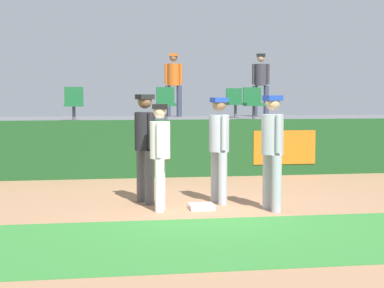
{
  "coord_description": "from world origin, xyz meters",
  "views": [
    {
      "loc": [
        -1.77,
        -9.85,
        1.86
      ],
      "look_at": [
        -0.04,
        0.99,
        1.0
      ],
      "focal_mm": 57.28,
      "sensor_mm": 36.0,
      "label": 1
    }
  ],
  "objects": [
    {
      "name": "field_wall",
      "position": [
        0.01,
        4.07,
        0.66
      ],
      "size": [
        18.0,
        0.26,
        1.32
      ],
      "color": "#19471E",
      "rests_on": "ground_plane"
    },
    {
      "name": "player_runner_visitor",
      "position": [
        0.35,
        0.47,
        1.06
      ],
      "size": [
        0.41,
        0.51,
        1.84
      ],
      "rotation": [
        0.0,
        0.0,
        -1.37
      ],
      "color": "#9EA3AD",
      "rests_on": "ground_plane"
    },
    {
      "name": "ground_plane",
      "position": [
        0.0,
        0.0,
        0.0
      ],
      "size": [
        60.0,
        60.0,
        0.0
      ],
      "primitive_type": "plane",
      "color": "#936B4C"
    },
    {
      "name": "seat_front_center",
      "position": [
        0.01,
        5.51,
        1.72
      ],
      "size": [
        0.46,
        0.44,
        0.84
      ],
      "color": "#4C4C51",
      "rests_on": "bleacher_platform"
    },
    {
      "name": "first_base",
      "position": [
        -0.04,
        -0.01,
        0.04
      ],
      "size": [
        0.4,
        0.4,
        0.08
      ],
      "primitive_type": "cube",
      "color": "white",
      "rests_on": "ground_plane"
    },
    {
      "name": "player_coach_visitor",
      "position": [
        1.06,
        -0.33,
        1.08
      ],
      "size": [
        0.41,
        0.52,
        1.87
      ],
      "rotation": [
        0.0,
        0.0,
        -1.4
      ],
      "color": "#9EA3AD",
      "rests_on": "ground_plane"
    },
    {
      "name": "player_fielder_home",
      "position": [
        -0.72,
        -0.01,
        1.0
      ],
      "size": [
        0.4,
        0.53,
        1.73
      ],
      "rotation": [
        0.0,
        0.0,
        -1.75
      ],
      "color": "white",
      "rests_on": "ground_plane"
    },
    {
      "name": "bleacher_platform",
      "position": [
        0.0,
        6.64,
        0.62
      ],
      "size": [
        18.0,
        4.8,
        1.25
      ],
      "primitive_type": "cube",
      "color": "#59595E",
      "rests_on": "ground_plane"
    },
    {
      "name": "spectator_hooded",
      "position": [
        0.57,
        8.31,
        2.34
      ],
      "size": [
        0.52,
        0.41,
        1.88
      ],
      "rotation": [
        0.0,
        0.0,
        2.99
      ],
      "color": "#33384C",
      "rests_on": "bleacher_platform"
    },
    {
      "name": "player_umpire",
      "position": [
        -0.91,
        0.68,
        1.1
      ],
      "size": [
        0.46,
        0.5,
        1.89
      ],
      "rotation": [
        0.0,
        0.0,
        -1.2
      ],
      "color": "#4C4C51",
      "rests_on": "ground_plane"
    },
    {
      "name": "seat_front_left",
      "position": [
        -2.27,
        5.51,
        1.72
      ],
      "size": [
        0.46,
        0.44,
        0.84
      ],
      "color": "#4C4C51",
      "rests_on": "bleacher_platform"
    },
    {
      "name": "spectator_capped",
      "position": [
        3.15,
        7.94,
        2.33
      ],
      "size": [
        0.5,
        0.45,
        1.87
      ],
      "rotation": [
        0.0,
        0.0,
        2.82
      ],
      "color": "#33384C",
      "rests_on": "bleacher_platform"
    },
    {
      "name": "seat_back_right",
      "position": [
        2.21,
        7.31,
        1.72
      ],
      "size": [
        0.46,
        0.44,
        0.84
      ],
      "color": "#4C4C51",
      "rests_on": "bleacher_platform"
    },
    {
      "name": "grass_foreground_strip",
      "position": [
        0.0,
        -2.22,
        0.0
      ],
      "size": [
        18.0,
        2.8,
        0.01
      ],
      "primitive_type": "cube",
      "color": "#2D722D",
      "rests_on": "ground_plane"
    },
    {
      "name": "seat_front_right",
      "position": [
        2.28,
        5.51,
        1.72
      ],
      "size": [
        0.47,
        0.44,
        0.84
      ],
      "color": "#4C4C51",
      "rests_on": "bleacher_platform"
    }
  ]
}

